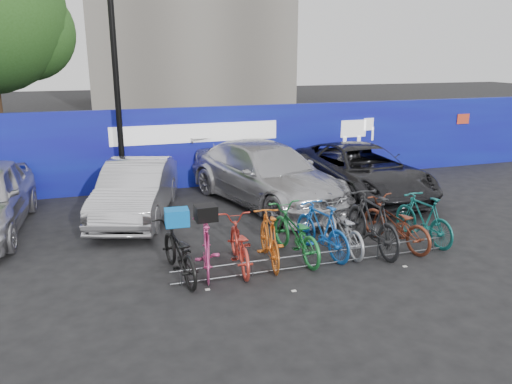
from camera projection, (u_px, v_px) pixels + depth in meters
name	position (u px, v px, depth m)	size (l,w,h in m)	color
ground	(305.00, 255.00, 10.06)	(100.00, 100.00, 0.00)	black
hoarding	(229.00, 145.00, 15.24)	(22.00, 0.18, 2.40)	#120A90
lamppost	(116.00, 79.00, 13.19)	(0.25, 0.50, 6.11)	black
bike_rack	(317.00, 259.00, 9.47)	(5.60, 0.03, 0.30)	#595B60
car_1	(136.00, 190.00, 12.23)	(1.47, 4.20, 1.38)	#B3B2B7
car_2	(266.00, 174.00, 13.38)	(2.24, 5.51, 1.60)	#B0B0B5
car_3	(360.00, 171.00, 14.07)	(2.39, 5.19, 1.44)	black
bike_0	(178.00, 251.00, 8.98)	(0.65, 1.88, 0.99)	black
bike_1	(207.00, 246.00, 9.16)	(0.48, 1.69, 1.02)	#CF3F80
bike_2	(239.00, 244.00, 9.38)	(0.63, 1.80, 0.94)	red
bike_3	(269.00, 238.00, 9.54)	(0.49, 1.72, 1.03)	orange
bike_4	(295.00, 233.00, 9.83)	(0.68, 1.94, 1.02)	#1E7C36
bike_5	(322.00, 229.00, 9.96)	(0.51, 1.80, 1.08)	blue
bike_6	(342.00, 228.00, 10.19)	(0.64, 1.83, 0.96)	#999CA1
bike_7	(373.00, 222.00, 10.15)	(0.58, 2.04, 1.23)	#232325
bike_8	(395.00, 223.00, 10.41)	(0.67, 1.91, 1.00)	maroon
bike_9	(423.00, 218.00, 10.65)	(0.49, 1.75, 1.05)	#166663
cargo_crate	(177.00, 217.00, 8.80)	(0.42, 0.32, 0.30)	blue
cargo_topcase	(206.00, 213.00, 8.98)	(0.38, 0.34, 0.28)	black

